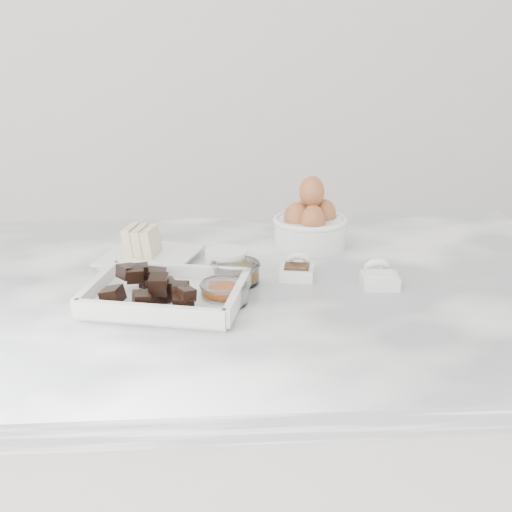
{
  "coord_description": "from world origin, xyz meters",
  "views": [
    {
      "loc": [
        -0.06,
        -1.1,
        1.38
      ],
      "look_at": [
        0.02,
        0.03,
        0.98
      ],
      "focal_mm": 50.0,
      "sensor_mm": 36.0,
      "label": 1
    }
  ],
  "objects_px": {
    "sugar_ramekin": "(226,261)",
    "salt_spoon": "(379,277)",
    "butter_plate": "(148,251)",
    "zest_bowl": "(225,292)",
    "honey_bowl": "(235,272)",
    "egg_bowl": "(310,224)",
    "vanilla_spoon": "(297,270)",
    "chocolate_dish": "(166,289)"
  },
  "relations": [
    {
      "from": "sugar_ramekin",
      "to": "salt_spoon",
      "type": "distance_m",
      "value": 0.26
    },
    {
      "from": "salt_spoon",
      "to": "butter_plate",
      "type": "bearing_deg",
      "value": 159.55
    },
    {
      "from": "zest_bowl",
      "to": "salt_spoon",
      "type": "distance_m",
      "value": 0.26
    },
    {
      "from": "butter_plate",
      "to": "salt_spoon",
      "type": "distance_m",
      "value": 0.42
    },
    {
      "from": "butter_plate",
      "to": "honey_bowl",
      "type": "bearing_deg",
      "value": -37.0
    },
    {
      "from": "sugar_ramekin",
      "to": "egg_bowl",
      "type": "xyz_separation_m",
      "value": [
        0.17,
        0.14,
        0.02
      ]
    },
    {
      "from": "salt_spoon",
      "to": "sugar_ramekin",
      "type": "bearing_deg",
      "value": 163.82
    },
    {
      "from": "vanilla_spoon",
      "to": "salt_spoon",
      "type": "bearing_deg",
      "value": -19.7
    },
    {
      "from": "butter_plate",
      "to": "vanilla_spoon",
      "type": "height_order",
      "value": "butter_plate"
    },
    {
      "from": "honey_bowl",
      "to": "vanilla_spoon",
      "type": "distance_m",
      "value": 0.11
    },
    {
      "from": "honey_bowl",
      "to": "vanilla_spoon",
      "type": "bearing_deg",
      "value": 8.88
    },
    {
      "from": "egg_bowl",
      "to": "zest_bowl",
      "type": "distance_m",
      "value": 0.32
    },
    {
      "from": "vanilla_spoon",
      "to": "egg_bowl",
      "type": "bearing_deg",
      "value": 74.47
    },
    {
      "from": "zest_bowl",
      "to": "vanilla_spoon",
      "type": "xyz_separation_m",
      "value": [
        0.13,
        0.1,
        -0.0
      ]
    },
    {
      "from": "zest_bowl",
      "to": "chocolate_dish",
      "type": "bearing_deg",
      "value": 178.68
    },
    {
      "from": "egg_bowl",
      "to": "vanilla_spoon",
      "type": "height_order",
      "value": "egg_bowl"
    },
    {
      "from": "egg_bowl",
      "to": "vanilla_spoon",
      "type": "xyz_separation_m",
      "value": [
        -0.05,
        -0.17,
        -0.03
      ]
    },
    {
      "from": "sugar_ramekin",
      "to": "honey_bowl",
      "type": "xyz_separation_m",
      "value": [
        0.01,
        -0.04,
        -0.0
      ]
    },
    {
      "from": "chocolate_dish",
      "to": "butter_plate",
      "type": "relative_size",
      "value": 1.37
    },
    {
      "from": "egg_bowl",
      "to": "honey_bowl",
      "type": "xyz_separation_m",
      "value": [
        -0.15,
        -0.18,
        -0.03
      ]
    },
    {
      "from": "butter_plate",
      "to": "egg_bowl",
      "type": "bearing_deg",
      "value": 12.31
    },
    {
      "from": "egg_bowl",
      "to": "vanilla_spoon",
      "type": "bearing_deg",
      "value": -105.53
    },
    {
      "from": "chocolate_dish",
      "to": "zest_bowl",
      "type": "height_order",
      "value": "chocolate_dish"
    },
    {
      "from": "butter_plate",
      "to": "honey_bowl",
      "type": "height_order",
      "value": "butter_plate"
    },
    {
      "from": "chocolate_dish",
      "to": "butter_plate",
      "type": "distance_m",
      "value": 0.2
    },
    {
      "from": "butter_plate",
      "to": "sugar_ramekin",
      "type": "height_order",
      "value": "butter_plate"
    },
    {
      "from": "chocolate_dish",
      "to": "salt_spoon",
      "type": "bearing_deg",
      "value": 8.46
    },
    {
      "from": "chocolate_dish",
      "to": "zest_bowl",
      "type": "xyz_separation_m",
      "value": [
        0.09,
        -0.0,
        -0.01
      ]
    },
    {
      "from": "chocolate_dish",
      "to": "zest_bowl",
      "type": "bearing_deg",
      "value": -1.32
    },
    {
      "from": "sugar_ramekin",
      "to": "honey_bowl",
      "type": "distance_m",
      "value": 0.05
    },
    {
      "from": "chocolate_dish",
      "to": "egg_bowl",
      "type": "distance_m",
      "value": 0.37
    },
    {
      "from": "honey_bowl",
      "to": "sugar_ramekin",
      "type": "bearing_deg",
      "value": 108.53
    },
    {
      "from": "sugar_ramekin",
      "to": "vanilla_spoon",
      "type": "xyz_separation_m",
      "value": [
        0.12,
        -0.03,
        -0.01
      ]
    },
    {
      "from": "sugar_ramekin",
      "to": "zest_bowl",
      "type": "bearing_deg",
      "value": -92.79
    },
    {
      "from": "butter_plate",
      "to": "honey_bowl",
      "type": "relative_size",
      "value": 2.37
    },
    {
      "from": "sugar_ramekin",
      "to": "salt_spoon",
      "type": "bearing_deg",
      "value": -16.18
    },
    {
      "from": "chocolate_dish",
      "to": "salt_spoon",
      "type": "xyz_separation_m",
      "value": [
        0.35,
        0.05,
        -0.01
      ]
    },
    {
      "from": "butter_plate",
      "to": "honey_bowl",
      "type": "distance_m",
      "value": 0.19
    },
    {
      "from": "butter_plate",
      "to": "egg_bowl",
      "type": "height_order",
      "value": "egg_bowl"
    },
    {
      "from": "honey_bowl",
      "to": "salt_spoon",
      "type": "distance_m",
      "value": 0.24
    },
    {
      "from": "zest_bowl",
      "to": "egg_bowl",
      "type": "bearing_deg",
      "value": 56.99
    },
    {
      "from": "butter_plate",
      "to": "sugar_ramekin",
      "type": "relative_size",
      "value": 2.8
    }
  ]
}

